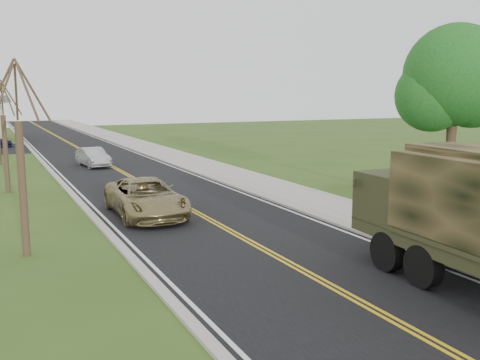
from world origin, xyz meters
TOP-DOWN VIEW (x-y plane):
  - ground at (0.00, 0.00)m, footprint 160.00×160.00m
  - road at (0.00, 40.00)m, footprint 8.00×120.00m
  - curb_right at (4.15, 40.00)m, footprint 0.30×120.00m
  - sidewalk_right at (5.90, 40.00)m, footprint 3.20×120.00m
  - curb_left at (-4.15, 40.00)m, footprint 0.30×120.00m
  - leafy_tree at (11.00, 10.01)m, footprint 4.83×4.50m
  - bare_tree_a at (-7.00, 10.00)m, footprint 1.93×2.26m
  - bare_tree_b at (-7.00, 22.00)m, footprint 1.83×2.14m
  - suv_champagne at (-2.07, 13.76)m, footprint 2.65×5.59m
  - sedan_silver at (-1.16, 30.25)m, footprint 1.87×4.13m
  - pickup_navy at (9.74, 7.36)m, footprint 5.98×3.35m

SIDE VIEW (x-z plane):
  - ground at x=0.00m, z-range 0.00..0.00m
  - road at x=0.00m, z-range 0.00..0.01m
  - sidewalk_right at x=5.90m, z-range 0.00..0.10m
  - curb_left at x=-4.15m, z-range 0.00..0.10m
  - curb_right at x=4.15m, z-range 0.00..0.12m
  - sedan_silver at x=-1.16m, z-range 0.00..1.31m
  - suv_champagne at x=-2.07m, z-range 0.00..1.54m
  - pickup_navy at x=9.74m, z-range 0.00..1.64m
  - bare_tree_b at x=-7.00m, z-range -0.39..5.34m
  - bare_tree_a at x=-7.00m, z-range -0.41..5.66m
  - leafy_tree at x=11.00m, z-range 1.44..9.54m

